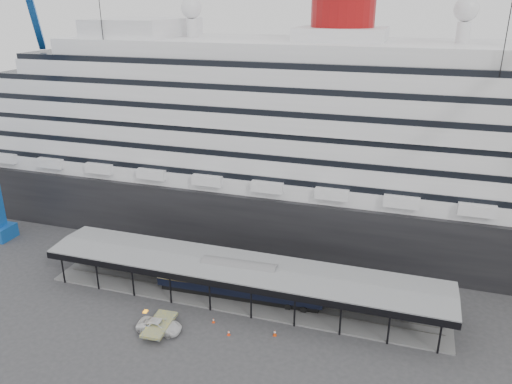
# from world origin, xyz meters

# --- Properties ---
(ground) EXTENTS (200.00, 200.00, 0.00)m
(ground) POSITION_xyz_m (0.00, 0.00, 0.00)
(ground) COLOR #333336
(ground) RESTS_ON ground
(cruise_ship) EXTENTS (130.00, 30.00, 43.90)m
(cruise_ship) POSITION_xyz_m (0.05, 32.00, 18.35)
(cruise_ship) COLOR black
(cruise_ship) RESTS_ON ground
(platform_canopy) EXTENTS (56.00, 9.18, 5.30)m
(platform_canopy) POSITION_xyz_m (0.00, 5.00, 2.36)
(platform_canopy) COLOR slate
(platform_canopy) RESTS_ON ground
(port_truck) EXTENTS (5.74, 2.92, 1.56)m
(port_truck) POSITION_xyz_m (-7.18, -5.25, 0.78)
(port_truck) COLOR silver
(port_truck) RESTS_ON ground
(pullman_carriage) EXTENTS (23.63, 3.96, 23.10)m
(pullman_carriage) POSITION_xyz_m (-0.16, 5.00, 2.79)
(pullman_carriage) COLOR black
(pullman_carriage) RESTS_ON ground
(traffic_cone_left) EXTENTS (0.35, 0.35, 0.66)m
(traffic_cone_left) POSITION_xyz_m (-1.43, -1.53, 0.33)
(traffic_cone_left) COLOR #F9450D
(traffic_cone_left) RESTS_ON ground
(traffic_cone_mid) EXTENTS (0.46, 0.46, 0.72)m
(traffic_cone_mid) POSITION_xyz_m (1.36, -3.37, 0.36)
(traffic_cone_mid) COLOR #F8380D
(traffic_cone_mid) RESTS_ON ground
(traffic_cone_right) EXTENTS (0.45, 0.45, 0.83)m
(traffic_cone_right) POSITION_xyz_m (6.83, -1.71, 0.41)
(traffic_cone_right) COLOR #D23F0B
(traffic_cone_right) RESTS_ON ground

